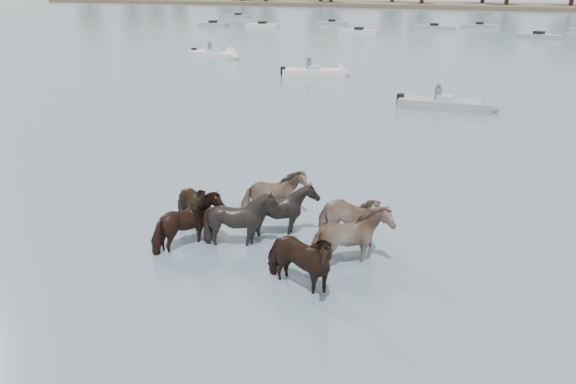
% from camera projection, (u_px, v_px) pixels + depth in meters
% --- Properties ---
extents(ground, '(400.00, 400.00, 0.00)m').
position_uv_depth(ground, '(282.00, 296.00, 12.56)').
color(ground, slate).
rests_on(ground, ground).
extents(shoreline, '(160.00, 30.00, 1.00)m').
position_uv_depth(shoreline, '(296.00, 3.00, 168.29)').
color(shoreline, '#4C4233').
rests_on(shoreline, ground).
extents(pony_herd, '(6.56, 5.21, 1.70)m').
position_uv_depth(pony_herd, '(272.00, 224.00, 14.76)').
color(pony_herd, black).
rests_on(pony_herd, ground).
extents(motorboat_a, '(5.03, 3.38, 1.92)m').
position_uv_depth(motorboat_a, '(324.00, 73.00, 41.47)').
color(motorboat_a, silver).
rests_on(motorboat_a, ground).
extents(motorboat_b, '(5.36, 2.01, 1.92)m').
position_uv_depth(motorboat_b, '(460.00, 106.00, 30.60)').
color(motorboat_b, gray).
rests_on(motorboat_b, ground).
extents(motorboat_f, '(5.66, 2.73, 1.92)m').
position_uv_depth(motorboat_f, '(220.00, 55.00, 51.29)').
color(motorboat_f, silver).
rests_on(motorboat_f, ground).
extents(distant_flotilla, '(107.33, 26.45, 0.93)m').
position_uv_depth(distant_flotilla, '(539.00, 32.00, 74.22)').
color(distant_flotilla, gray).
rests_on(distant_flotilla, ground).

